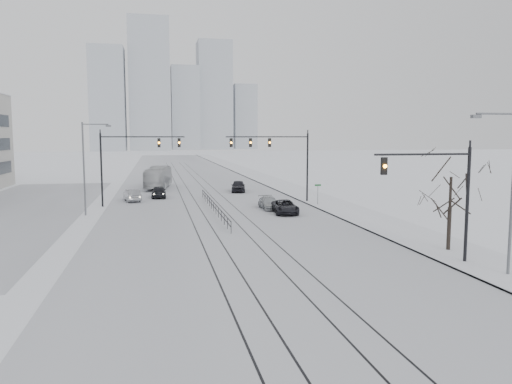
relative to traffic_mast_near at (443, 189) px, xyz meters
name	(u,v)px	position (x,y,z in m)	size (l,w,h in m)	color
ground	(293,312)	(-10.79, -6.00, -4.56)	(500.00, 500.00, 0.00)	white
road	(192,184)	(-10.79, 54.00, -4.55)	(22.00, 260.00, 0.02)	silver
sidewalk_east	(274,182)	(2.71, 54.00, -4.48)	(5.00, 260.00, 0.16)	silver
curb	(259,183)	(0.26, 54.00, -4.50)	(0.10, 260.00, 0.12)	gray
parking_strip	(17,210)	(-30.79, 29.00, -4.55)	(14.00, 60.00, 0.03)	silver
tram_rails	(204,199)	(-10.79, 34.00, -4.54)	(5.30, 180.00, 0.01)	black
skyline	(173,96)	(-5.77, 267.63, 26.08)	(96.00, 48.00, 72.00)	#A2A9B1
traffic_mast_near	(443,189)	(0.00, 0.00, 0.00)	(6.10, 0.37, 7.00)	black
traffic_mast_ne	(279,153)	(-2.64, 29.00, 1.20)	(9.60, 0.37, 8.00)	black
traffic_mast_nw	(129,155)	(-19.31, 30.00, 1.01)	(9.10, 0.37, 8.00)	black
street_light_east	(508,182)	(1.91, -3.00, 0.65)	(2.73, 0.25, 9.00)	#595B60
street_light_west	(87,162)	(-22.99, 24.00, 0.65)	(2.73, 0.25, 9.00)	#595B60
bare_tree	(451,185)	(2.41, 3.00, -0.07)	(4.40, 4.40, 6.10)	black
median_fence	(214,206)	(-10.79, 24.00, -4.04)	(0.06, 24.00, 1.00)	black
street_sign	(318,191)	(1.01, 26.00, -2.96)	(0.70, 0.06, 2.40)	#595B60
sedan_sb_inner	(159,192)	(-16.20, 36.96, -3.81)	(1.78, 4.42, 1.51)	black
sedan_sb_outer	(132,195)	(-19.31, 34.03, -3.84)	(1.52, 4.36, 1.44)	gray
sedan_nb_front	(285,207)	(-4.01, 21.14, -3.89)	(2.24, 4.85, 1.35)	black
sedan_nb_right	(269,203)	(-4.82, 24.61, -3.93)	(1.78, 4.37, 1.27)	#A1A5A8
sedan_nb_far	(238,186)	(-5.33, 41.55, -3.77)	(1.86, 4.63, 1.58)	black
box_truck	(158,178)	(-16.15, 48.72, -2.97)	(2.67, 11.41, 3.18)	#B5B7B9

